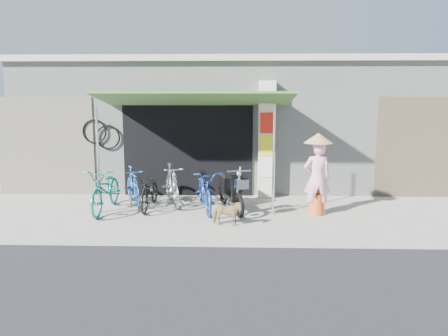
{
  "coord_description": "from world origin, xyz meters",
  "views": [
    {
      "loc": [
        0.11,
        -8.79,
        2.61
      ],
      "look_at": [
        -0.2,
        1.0,
        1.0
      ],
      "focal_mm": 35.0,
      "sensor_mm": 36.0,
      "label": 1
    }
  ],
  "objects_px": {
    "bike_teal": "(106,189)",
    "street_dog": "(227,213)",
    "bike_black": "(150,191)",
    "bike_navy": "(205,190)",
    "bike_silver": "(172,184)",
    "moped": "(230,190)",
    "nun": "(317,175)",
    "bike_blue": "(133,186)"
  },
  "relations": [
    {
      "from": "bike_black",
      "to": "bike_navy",
      "type": "xyz_separation_m",
      "value": [
        1.31,
        -0.11,
        0.06
      ]
    },
    {
      "from": "bike_teal",
      "to": "bike_black",
      "type": "distance_m",
      "value": 0.99
    },
    {
      "from": "bike_blue",
      "to": "moped",
      "type": "height_order",
      "value": "moped"
    },
    {
      "from": "bike_teal",
      "to": "nun",
      "type": "xyz_separation_m",
      "value": [
        4.76,
        -0.12,
        0.39
      ]
    },
    {
      "from": "bike_black",
      "to": "nun",
      "type": "xyz_separation_m",
      "value": [
        3.81,
        -0.38,
        0.47
      ]
    },
    {
      "from": "nun",
      "to": "street_dog",
      "type": "bearing_deg",
      "value": 23.0
    },
    {
      "from": "bike_teal",
      "to": "bike_silver",
      "type": "relative_size",
      "value": 1.17
    },
    {
      "from": "bike_blue",
      "to": "street_dog",
      "type": "xyz_separation_m",
      "value": [
        2.33,
        -1.76,
        -0.19
      ]
    },
    {
      "from": "bike_navy",
      "to": "nun",
      "type": "xyz_separation_m",
      "value": [
        2.5,
        -0.27,
        0.41
      ]
    },
    {
      "from": "street_dog",
      "to": "moped",
      "type": "xyz_separation_m",
      "value": [
        0.05,
        1.25,
        0.21
      ]
    },
    {
      "from": "bike_teal",
      "to": "street_dog",
      "type": "relative_size",
      "value": 3.09
    },
    {
      "from": "bike_black",
      "to": "bike_teal",
      "type": "bearing_deg",
      "value": -163.79
    },
    {
      "from": "bike_teal",
      "to": "bike_navy",
      "type": "distance_m",
      "value": 2.27
    },
    {
      "from": "bike_navy",
      "to": "moped",
      "type": "xyz_separation_m",
      "value": [
        0.58,
        0.03,
        -0.0
      ]
    },
    {
      "from": "bike_silver",
      "to": "street_dog",
      "type": "distance_m",
      "value": 2.24
    },
    {
      "from": "bike_black",
      "to": "nun",
      "type": "bearing_deg",
      "value": -4.91
    },
    {
      "from": "bike_silver",
      "to": "street_dog",
      "type": "bearing_deg",
      "value": -70.57
    },
    {
      "from": "bike_silver",
      "to": "moped",
      "type": "height_order",
      "value": "moped"
    },
    {
      "from": "bike_blue",
      "to": "bike_navy",
      "type": "height_order",
      "value": "bike_navy"
    },
    {
      "from": "moped",
      "to": "nun",
      "type": "bearing_deg",
      "value": -25.82
    },
    {
      "from": "bike_silver",
      "to": "street_dog",
      "type": "relative_size",
      "value": 2.64
    },
    {
      "from": "nun",
      "to": "bike_black",
      "type": "bearing_deg",
      "value": -8.47
    },
    {
      "from": "bike_black",
      "to": "bike_blue",
      "type": "bearing_deg",
      "value": 140.37
    },
    {
      "from": "bike_blue",
      "to": "street_dog",
      "type": "bearing_deg",
      "value": -60.69
    },
    {
      "from": "bike_teal",
      "to": "street_dog",
      "type": "distance_m",
      "value": 3.0
    },
    {
      "from": "bike_teal",
      "to": "bike_black",
      "type": "bearing_deg",
      "value": 15.67
    },
    {
      "from": "bike_silver",
      "to": "nun",
      "type": "bearing_deg",
      "value": -32.2
    },
    {
      "from": "bike_blue",
      "to": "nun",
      "type": "height_order",
      "value": "nun"
    },
    {
      "from": "bike_navy",
      "to": "nun",
      "type": "height_order",
      "value": "nun"
    },
    {
      "from": "bike_teal",
      "to": "bike_silver",
      "type": "xyz_separation_m",
      "value": [
        1.41,
        0.68,
        -0.01
      ]
    },
    {
      "from": "bike_silver",
      "to": "moped",
      "type": "relative_size",
      "value": 0.92
    },
    {
      "from": "bike_teal",
      "to": "street_dog",
      "type": "xyz_separation_m",
      "value": [
        2.79,
        -1.07,
        -0.25
      ]
    },
    {
      "from": "nun",
      "to": "bike_teal",
      "type": "bearing_deg",
      "value": -4.18
    },
    {
      "from": "bike_black",
      "to": "bike_navy",
      "type": "distance_m",
      "value": 1.32
    },
    {
      "from": "bike_teal",
      "to": "moped",
      "type": "distance_m",
      "value": 2.85
    },
    {
      "from": "bike_black",
      "to": "street_dog",
      "type": "xyz_separation_m",
      "value": [
        1.84,
        -1.34,
        -0.16
      ]
    },
    {
      "from": "bike_blue",
      "to": "street_dog",
      "type": "distance_m",
      "value": 2.93
    },
    {
      "from": "bike_blue",
      "to": "moped",
      "type": "relative_size",
      "value": 0.84
    },
    {
      "from": "bike_navy",
      "to": "street_dog",
      "type": "distance_m",
      "value": 1.35
    },
    {
      "from": "bike_black",
      "to": "bike_navy",
      "type": "relative_size",
      "value": 0.89
    },
    {
      "from": "bike_blue",
      "to": "bike_black",
      "type": "distance_m",
      "value": 0.66
    },
    {
      "from": "bike_teal",
      "to": "nun",
      "type": "bearing_deg",
      "value": -1.16
    }
  ]
}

